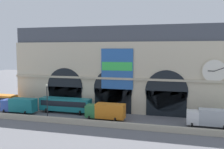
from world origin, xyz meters
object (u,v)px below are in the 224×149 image
object	(u,v)px
street_lamp_quayside	(47,97)
bus_midwest	(65,104)
box_truck_center	(106,111)
box_truck_west	(19,105)
box_truck_east	(210,118)

from	to	relation	value
street_lamp_quayside	bus_midwest	bearing A→B (deg)	85.23
bus_midwest	box_truck_center	xyz separation A→B (m)	(9.80, -2.94, -0.08)
box_truck_west	bus_midwest	size ratio (longest dim) A/B	0.68
street_lamp_quayside	box_truck_center	bearing A→B (deg)	18.80
box_truck_west	street_lamp_quayside	bearing A→B (deg)	-22.97
box_truck_east	bus_midwest	bearing A→B (deg)	174.49
box_truck_east	street_lamp_quayside	world-z (taller)	street_lamp_quayside
street_lamp_quayside	box_truck_east	bearing A→B (deg)	7.35
bus_midwest	box_truck_east	size ratio (longest dim) A/B	1.47
box_truck_west	box_truck_center	xyz separation A→B (m)	(18.98, -0.14, 0.00)
box_truck_center	box_truck_east	bearing A→B (deg)	0.63
bus_midwest	box_truck_center	bearing A→B (deg)	-16.67
box_truck_west	box_truck_east	distance (m)	37.53
box_truck_center	box_truck_east	size ratio (longest dim) A/B	1.00
box_truck_center	box_truck_east	world-z (taller)	same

